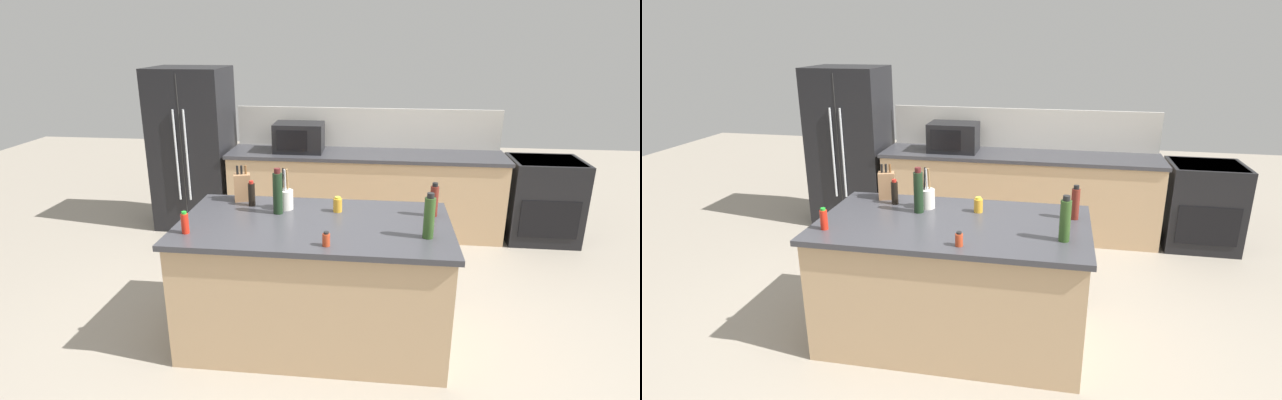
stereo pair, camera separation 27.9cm
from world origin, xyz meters
The scene contains 16 objects.
ground_plane centered at (0.00, 0.00, 0.00)m, with size 14.00×14.00×0.00m, color gray.
back_counter_run centered at (0.30, 2.20, 0.47)m, with size 3.11×0.66×0.94m.
wall_backsplash centered at (0.30, 2.52, 1.17)m, with size 3.07×0.03×0.46m, color beige.
kitchen_island centered at (0.00, 0.00, 0.47)m, with size 1.95×1.08×0.94m.
refrigerator centered at (-1.72, 2.25, 0.93)m, with size 0.85×0.75×1.86m.
range_oven centered at (2.28, 2.20, 0.47)m, with size 0.76×0.65×0.92m.
microwave centered at (-0.46, 2.20, 1.10)m, with size 0.55×0.39×0.33m.
knife_block centered at (-0.64, 0.42, 1.05)m, with size 0.15×0.13×0.29m.
utensil_crock centered at (-0.26, 0.26, 1.02)m, with size 0.12×0.12×0.32m.
hot_sauce_bottle centered at (-0.84, -0.31, 1.01)m, with size 0.05×0.05×0.16m.
wine_bottle centered at (-0.29, 0.15, 1.10)m, with size 0.07×0.07×0.35m.
honey_jar centered at (0.15, 0.24, 0.99)m, with size 0.07×0.07×0.12m.
vinegar_bottle centered at (0.86, 0.23, 1.06)m, with size 0.06×0.06×0.26m.
spice_jar_paprika centered at (0.13, -0.41, 0.98)m, with size 0.05×0.05×0.10m.
olive_oil_bottle centered at (0.78, -0.20, 1.09)m, with size 0.07×0.07×0.31m.
soy_sauce_bottle centered at (-0.53, 0.30, 1.04)m, with size 0.05×0.05×0.20m.
Camera 2 is at (0.70, -3.27, 2.24)m, focal length 28.00 mm.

